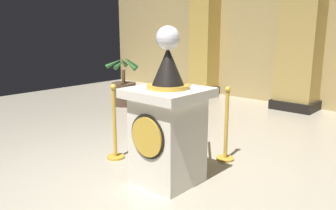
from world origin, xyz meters
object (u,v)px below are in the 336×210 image
(pedestal_clock, at_px, (168,124))
(potted_palm_left, at_px, (124,90))
(stanchion_near, at_px, (226,135))
(stanchion_far, at_px, (115,133))

(pedestal_clock, bearing_deg, potted_palm_left, 146.02)
(pedestal_clock, relative_size, stanchion_near, 1.76)
(stanchion_far, distance_m, potted_palm_left, 3.30)
(pedestal_clock, height_order, potted_palm_left, pedestal_clock)
(stanchion_near, relative_size, stanchion_far, 0.98)
(stanchion_far, bearing_deg, potted_palm_left, 136.98)
(stanchion_near, height_order, stanchion_far, stanchion_far)
(potted_palm_left, bearing_deg, stanchion_near, -19.98)
(pedestal_clock, relative_size, potted_palm_left, 1.55)
(stanchion_far, xyz_separation_m, potted_palm_left, (-2.41, 2.25, -0.02))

